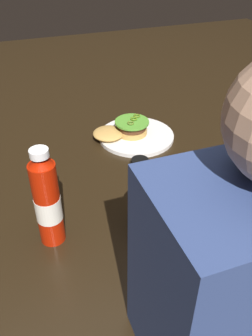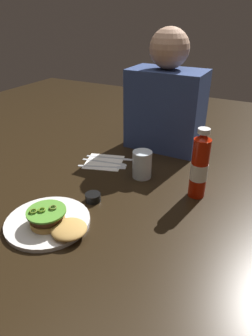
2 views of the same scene
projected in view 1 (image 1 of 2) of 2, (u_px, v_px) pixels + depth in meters
The scene contains 10 objects.
ground_plane at pixel (125, 170), 1.03m from camera, with size 3.00×3.00×0.00m, color black.
dinner_plate at pixel (136, 136), 1.19m from camera, with size 0.25×0.25×0.01m, color white.
burger_sandwich at pixel (123, 129), 1.17m from camera, with size 0.19×0.11×0.05m.
ketchup_bottle at pixel (47, 202), 0.75m from camera, with size 0.06×0.06×0.24m.
water_glass at pixel (147, 207), 0.82m from camera, with size 0.07×0.07×0.10m, color silver.
condiment_cup at pixel (140, 164), 1.04m from camera, with size 0.05×0.05×0.03m, color black.
napkin at pixel (222, 214), 0.88m from camera, with size 0.15×0.14×0.00m, color white.
fork_utensil at pixel (204, 207), 0.90m from camera, with size 0.19×0.09×0.00m.
spoon_utensil at pixel (213, 217), 0.87m from camera, with size 0.19×0.05×0.00m.
butter_knife at pixel (229, 227), 0.84m from camera, with size 0.20×0.07×0.00m.
Camera 1 is at (0.28, 0.79, 0.61)m, focal length 37.45 mm.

